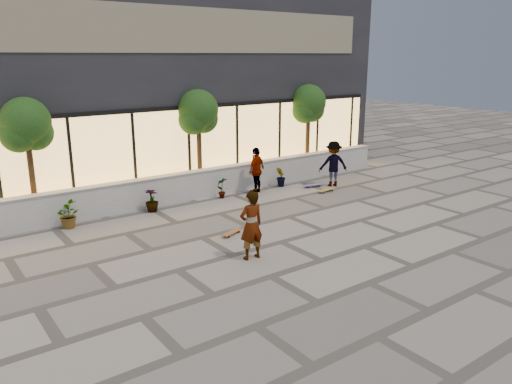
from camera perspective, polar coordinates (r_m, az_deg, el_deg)
ground at (r=12.12m, az=1.75°, el=-9.63°), size 80.00×80.00×0.00m
planter_wall at (r=17.67m, az=-12.29°, el=-0.07°), size 22.00×0.42×1.04m
retail_building at (r=22.22m, az=-18.81°, el=12.33°), size 24.00×9.17×8.50m
shrub_c at (r=16.29m, az=-20.80°, el=-2.49°), size 0.68×0.77×0.81m
shrub_d at (r=17.17m, az=-11.82°, el=-0.90°), size 0.64×0.64×0.81m
shrub_e at (r=18.44m, az=-3.91°, el=0.52°), size 0.46×0.35×0.81m
shrub_f at (r=20.02m, az=2.88°, el=1.73°), size 0.55×0.57×0.81m
tree_midwest at (r=16.82m, az=-24.78°, el=6.67°), size 1.60×1.50×3.92m
tree_mideast at (r=18.92m, az=-6.62°, el=8.79°), size 1.60×1.50×3.92m
tree_east at (r=22.14m, az=6.02°, el=9.76°), size 1.60×1.50×3.92m
skater_center at (r=12.80m, az=-0.55°, el=-3.82°), size 0.69×0.48×1.83m
skater_right_near at (r=19.01m, az=0.06°, el=2.50°), size 1.12×0.83×1.77m
skater_right_far at (r=20.29m, az=8.82°, el=3.21°), size 1.35×1.13×1.82m
skateboard_center at (r=14.76m, az=-2.77°, el=-4.62°), size 0.83×0.47×0.10m
skateboard_right_near at (r=19.49m, az=8.04°, el=0.24°), size 0.84×0.28×0.10m
skateboard_right_far at (r=20.15m, az=6.52°, el=0.80°), size 0.88×0.36×0.10m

